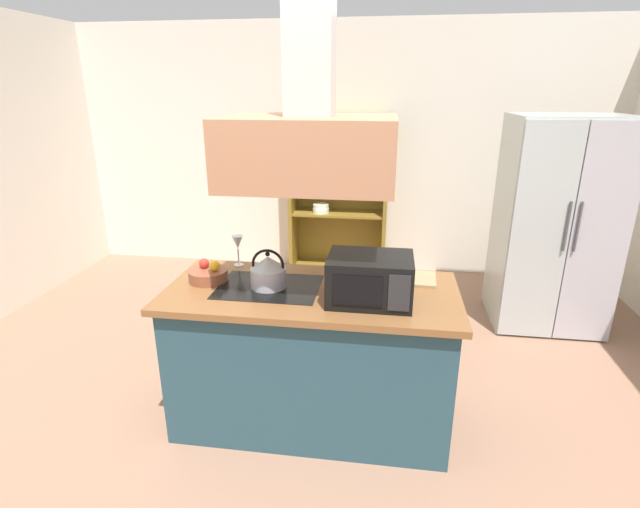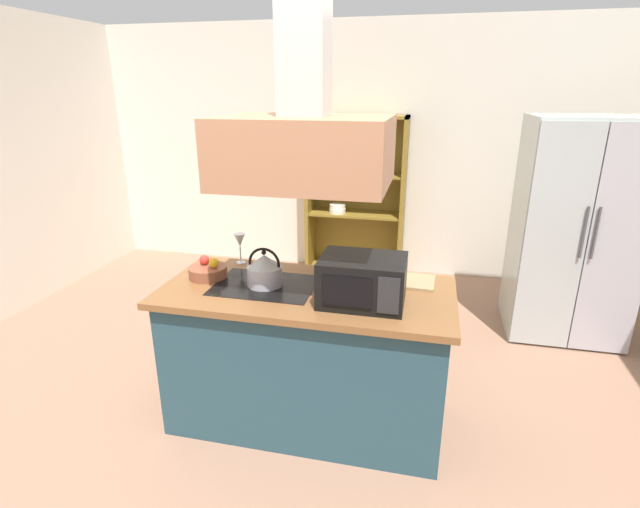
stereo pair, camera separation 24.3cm
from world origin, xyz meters
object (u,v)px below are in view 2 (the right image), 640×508
object	(u,v)px
refrigerator	(574,230)
fruit_bowl	(208,271)
microwave	(363,280)
kettle	(264,270)
cutting_board	(406,281)
dish_cabinet	(356,206)
wine_glass_on_counter	(240,242)

from	to	relation	value
refrigerator	fruit_bowl	world-z (taller)	refrigerator
microwave	fruit_bowl	size ratio (longest dim) A/B	1.95
kettle	refrigerator	bearing A→B (deg)	38.12
kettle	cutting_board	xyz separation A→B (m)	(0.82, 0.24, -0.09)
dish_cabinet	kettle	world-z (taller)	dish_cabinet
cutting_board	wine_glass_on_counter	world-z (taller)	wine_glass_on_counter
refrigerator	fruit_bowl	bearing A→B (deg)	-147.20
dish_cabinet	refrigerator	bearing A→B (deg)	-26.47
microwave	kettle	bearing A→B (deg)	169.95
refrigerator	cutting_board	bearing A→B (deg)	-132.28
dish_cabinet	microwave	world-z (taller)	dish_cabinet
cutting_board	microwave	size ratio (longest dim) A/B	0.74
dish_cabinet	cutting_board	distance (m)	2.50
refrigerator	wine_glass_on_counter	distance (m)	2.74
cutting_board	wine_glass_on_counter	bearing A→B (deg)	175.28
kettle	cutting_board	size ratio (longest dim) A/B	0.69
refrigerator	fruit_bowl	distance (m)	2.97
refrigerator	dish_cabinet	xyz separation A→B (m)	(-1.97, 0.98, -0.14)
refrigerator	cutting_board	world-z (taller)	refrigerator
kettle	wine_glass_on_counter	bearing A→B (deg)	130.99
microwave	fruit_bowl	distance (m)	1.00
kettle	cutting_board	bearing A→B (deg)	16.21
refrigerator	microwave	bearing A→B (deg)	-130.57
dish_cabinet	cutting_board	bearing A→B (deg)	-74.07
cutting_board	fruit_bowl	world-z (taller)	fruit_bowl
kettle	fruit_bowl	world-z (taller)	kettle
dish_cabinet	wine_glass_on_counter	size ratio (longest dim) A/B	8.52
dish_cabinet	fruit_bowl	bearing A→B (deg)	-101.49
dish_cabinet	microwave	distance (m)	2.79
kettle	fruit_bowl	size ratio (longest dim) A/B	1.00
kettle	wine_glass_on_counter	size ratio (longest dim) A/B	1.14
cutting_board	fruit_bowl	distance (m)	1.23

